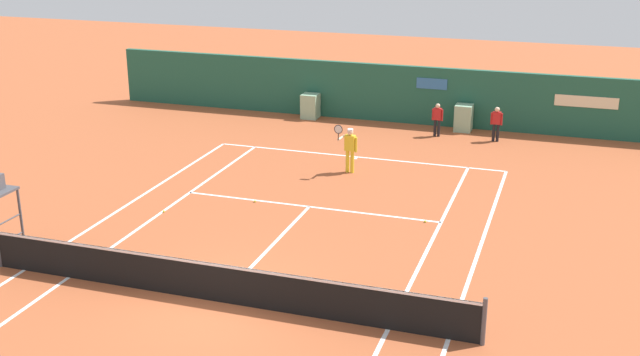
{
  "coord_description": "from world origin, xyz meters",
  "views": [
    {
      "loc": [
        7.34,
        -14.71,
        8.57
      ],
      "look_at": [
        0.2,
        6.83,
        0.8
      ],
      "focal_mm": 44.54,
      "sensor_mm": 36.0,
      "label": 1
    }
  ],
  "objects_px": {
    "ball_kid_centre_post": "(437,118)",
    "tennis_ball_mid_court": "(425,221)",
    "tennis_ball_by_sideline": "(255,201)",
    "ball_kid_right_post": "(496,122)",
    "tennis_ball_near_service_line": "(164,211)",
    "player_on_baseline": "(350,146)"
  },
  "relations": [
    {
      "from": "ball_kid_centre_post",
      "to": "tennis_ball_mid_court",
      "type": "relative_size",
      "value": 19.44
    },
    {
      "from": "tennis_ball_by_sideline",
      "to": "tennis_ball_mid_court",
      "type": "height_order",
      "value": "same"
    },
    {
      "from": "ball_kid_right_post",
      "to": "tennis_ball_mid_court",
      "type": "distance_m",
      "value": 9.15
    },
    {
      "from": "ball_kid_right_post",
      "to": "tennis_ball_near_service_line",
      "type": "distance_m",
      "value": 13.67
    },
    {
      "from": "player_on_baseline",
      "to": "ball_kid_centre_post",
      "type": "bearing_deg",
      "value": -104.76
    },
    {
      "from": "player_on_baseline",
      "to": "ball_kid_centre_post",
      "type": "distance_m",
      "value": 5.77
    },
    {
      "from": "player_on_baseline",
      "to": "ball_kid_right_post",
      "type": "xyz_separation_m",
      "value": [
        4.28,
        5.41,
        -0.15
      ]
    },
    {
      "from": "player_on_baseline",
      "to": "tennis_ball_near_service_line",
      "type": "relative_size",
      "value": 26.15
    },
    {
      "from": "ball_kid_centre_post",
      "to": "ball_kid_right_post",
      "type": "bearing_deg",
      "value": -176.94
    },
    {
      "from": "ball_kid_right_post",
      "to": "tennis_ball_by_sideline",
      "type": "distance_m",
      "value": 11.03
    },
    {
      "from": "ball_kid_centre_post",
      "to": "ball_kid_right_post",
      "type": "xyz_separation_m",
      "value": [
        2.28,
        0.0,
        0.02
      ]
    },
    {
      "from": "tennis_ball_mid_court",
      "to": "tennis_ball_near_service_line",
      "type": "xyz_separation_m",
      "value": [
        -7.51,
        -1.65,
        0.0
      ]
    },
    {
      "from": "tennis_ball_by_sideline",
      "to": "tennis_ball_near_service_line",
      "type": "xyz_separation_m",
      "value": [
        -2.24,
        -1.64,
        0.0
      ]
    },
    {
      "from": "ball_kid_right_post",
      "to": "tennis_ball_mid_court",
      "type": "height_order",
      "value": "ball_kid_right_post"
    },
    {
      "from": "player_on_baseline",
      "to": "tennis_ball_mid_court",
      "type": "bearing_deg",
      "value": 137.95
    },
    {
      "from": "player_on_baseline",
      "to": "tennis_ball_by_sideline",
      "type": "height_order",
      "value": "player_on_baseline"
    },
    {
      "from": "ball_kid_centre_post",
      "to": "ball_kid_right_post",
      "type": "height_order",
      "value": "ball_kid_right_post"
    },
    {
      "from": "tennis_ball_mid_court",
      "to": "tennis_ball_by_sideline",
      "type": "bearing_deg",
      "value": -179.83
    },
    {
      "from": "ball_kid_centre_post",
      "to": "tennis_ball_mid_court",
      "type": "height_order",
      "value": "ball_kid_centre_post"
    },
    {
      "from": "ball_kid_right_post",
      "to": "ball_kid_centre_post",
      "type": "bearing_deg",
      "value": 0.99
    },
    {
      "from": "player_on_baseline",
      "to": "tennis_ball_near_service_line",
      "type": "distance_m",
      "value": 6.81
    },
    {
      "from": "tennis_ball_by_sideline",
      "to": "player_on_baseline",
      "type": "bearing_deg",
      "value": 62.24
    }
  ]
}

